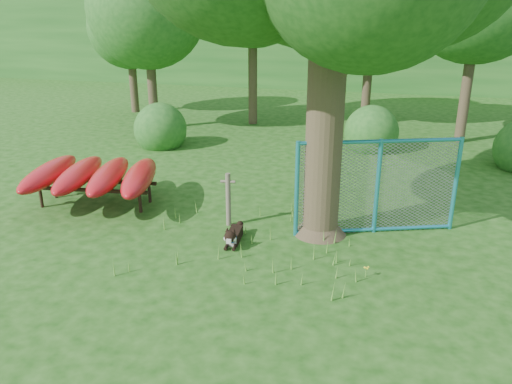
# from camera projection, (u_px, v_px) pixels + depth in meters

# --- Properties ---
(ground) EXTENTS (80.00, 80.00, 0.00)m
(ground) POSITION_uv_depth(u_px,v_px,m) (228.00, 263.00, 9.24)
(ground) COLOR #15430D
(ground) RESTS_ON ground
(wooden_post) EXTENTS (0.32, 0.12, 1.18)m
(wooden_post) POSITION_uv_depth(u_px,v_px,m) (228.00, 198.00, 10.68)
(wooden_post) COLOR brown
(wooden_post) RESTS_ON ground
(kayak_rack) EXTENTS (3.60, 3.21, 0.98)m
(kayak_rack) POSITION_uv_depth(u_px,v_px,m) (94.00, 175.00, 11.78)
(kayak_rack) COLOR black
(kayak_rack) RESTS_ON ground
(husky_dog) EXTENTS (0.33, 1.03, 0.45)m
(husky_dog) POSITION_uv_depth(u_px,v_px,m) (233.00, 236.00, 9.98)
(husky_dog) COLOR black
(husky_dog) RESTS_ON ground
(fence_section) EXTENTS (3.23, 1.35, 3.35)m
(fence_section) POSITION_uv_depth(u_px,v_px,m) (377.00, 187.00, 10.20)
(fence_section) COLOR teal
(fence_section) RESTS_ON ground
(wildflower_clump) EXTENTS (0.10, 0.08, 0.21)m
(wildflower_clump) POSITION_uv_depth(u_px,v_px,m) (366.00, 269.00, 8.69)
(wildflower_clump) COLOR #5C9B33
(wildflower_clump) RESTS_ON ground
(bg_tree_a) EXTENTS (4.40, 4.40, 6.70)m
(bg_tree_a) POSITION_uv_depth(u_px,v_px,m) (147.00, 9.00, 18.43)
(bg_tree_a) COLOR #3C3121
(bg_tree_a) RESTS_ON ground
(bg_tree_c) EXTENTS (4.00, 4.00, 6.12)m
(bg_tree_c) POSITION_uv_depth(u_px,v_px,m) (372.00, 20.00, 19.22)
(bg_tree_c) COLOR #3C3121
(bg_tree_c) RESTS_ON ground
(bg_tree_f) EXTENTS (3.60, 3.60, 5.55)m
(bg_tree_f) POSITION_uv_depth(u_px,v_px,m) (129.00, 28.00, 22.05)
(bg_tree_f) COLOR #3C3121
(bg_tree_f) RESTS_ON ground
(shrub_left) EXTENTS (1.80, 1.80, 1.80)m
(shrub_left) POSITION_uv_depth(u_px,v_px,m) (162.00, 146.00, 17.31)
(shrub_left) COLOR #1F5B1D
(shrub_left) RESTS_ON ground
(shrub_mid) EXTENTS (1.80, 1.80, 1.80)m
(shrub_mid) POSITION_uv_depth(u_px,v_px,m) (370.00, 150.00, 16.87)
(shrub_mid) COLOR #1F5B1D
(shrub_mid) RESTS_ON ground
(wooded_hillside) EXTENTS (80.00, 12.00, 6.00)m
(wooded_hillside) POSITION_uv_depth(u_px,v_px,m) (362.00, 34.00, 33.56)
(wooded_hillside) COLOR #1F5B1D
(wooded_hillside) RESTS_ON ground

